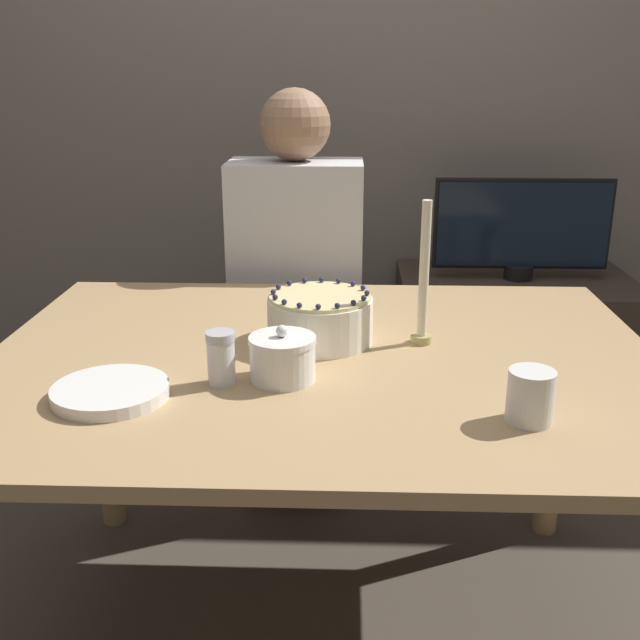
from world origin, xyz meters
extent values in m
plane|color=#4C4238|center=(0.00, 0.00, 0.00)|extent=(12.00, 12.00, 0.00)
cube|color=slate|center=(0.00, 1.40, 1.30)|extent=(8.00, 0.05, 2.60)
cube|color=tan|center=(0.00, 0.00, 0.73)|extent=(1.44, 1.08, 0.03)
cylinder|color=tan|center=(-0.66, 0.48, 0.36)|extent=(0.07, 0.07, 0.72)
cylinder|color=tan|center=(0.66, 0.48, 0.36)|extent=(0.07, 0.07, 0.72)
cylinder|color=white|center=(-0.01, 0.08, 0.80)|extent=(0.23, 0.23, 0.10)
cylinder|color=beige|center=(-0.01, 0.08, 0.85)|extent=(0.22, 0.22, 0.01)
sphere|color=#23284C|center=(0.09, 0.08, 0.86)|extent=(0.01, 0.01, 0.01)
sphere|color=#23284C|center=(0.09, 0.12, 0.86)|extent=(0.01, 0.01, 0.01)
sphere|color=#23284C|center=(0.06, 0.15, 0.86)|extent=(0.01, 0.01, 0.01)
sphere|color=#23284C|center=(0.03, 0.18, 0.86)|extent=(0.01, 0.01, 0.01)
sphere|color=#23284C|center=(-0.01, 0.18, 0.86)|extent=(0.01, 0.01, 0.01)
sphere|color=#23284C|center=(-0.05, 0.18, 0.86)|extent=(0.01, 0.01, 0.01)
sphere|color=#23284C|center=(-0.08, 0.15, 0.86)|extent=(0.01, 0.01, 0.01)
sphere|color=#23284C|center=(-0.10, 0.12, 0.86)|extent=(0.01, 0.01, 0.01)
sphere|color=#23284C|center=(-0.11, 0.08, 0.86)|extent=(0.01, 0.01, 0.01)
sphere|color=#23284C|center=(-0.10, 0.04, 0.86)|extent=(0.01, 0.01, 0.01)
sphere|color=#23284C|center=(-0.08, 0.01, 0.86)|extent=(0.01, 0.01, 0.01)
sphere|color=#23284C|center=(-0.05, -0.01, 0.86)|extent=(0.01, 0.01, 0.01)
sphere|color=#23284C|center=(-0.01, -0.02, 0.86)|extent=(0.01, 0.01, 0.01)
sphere|color=#23284C|center=(0.03, -0.01, 0.86)|extent=(0.01, 0.01, 0.01)
sphere|color=#23284C|center=(0.06, 0.01, 0.86)|extent=(0.01, 0.01, 0.01)
sphere|color=#23284C|center=(0.09, 0.04, 0.86)|extent=(0.01, 0.01, 0.01)
cylinder|color=white|center=(-0.07, -0.14, 0.79)|extent=(0.13, 0.13, 0.08)
cylinder|color=white|center=(-0.07, -0.14, 0.83)|extent=(0.13, 0.13, 0.01)
sphere|color=white|center=(-0.07, -0.14, 0.85)|extent=(0.02, 0.02, 0.02)
cylinder|color=white|center=(-0.19, -0.16, 0.79)|extent=(0.05, 0.05, 0.09)
cylinder|color=silver|center=(-0.19, -0.16, 0.85)|extent=(0.06, 0.06, 0.02)
cylinder|color=white|center=(-0.39, -0.23, 0.75)|extent=(0.22, 0.22, 0.01)
cylinder|color=white|center=(-0.39, -0.23, 0.76)|extent=(0.22, 0.22, 0.01)
cylinder|color=white|center=(-0.39, -0.23, 0.77)|extent=(0.22, 0.22, 0.01)
cylinder|color=tan|center=(0.22, 0.08, 0.76)|extent=(0.05, 0.05, 0.02)
cylinder|color=silver|center=(0.22, 0.08, 0.92)|extent=(0.02, 0.02, 0.30)
cylinder|color=white|center=(0.37, -0.31, 0.80)|extent=(0.08, 0.08, 0.09)
cube|color=#2D2D38|center=(-0.11, 0.74, 0.23)|extent=(0.34, 0.34, 0.45)
cube|color=silver|center=(-0.11, 0.74, 0.76)|extent=(0.40, 0.24, 0.62)
sphere|color=#9E7556|center=(-0.11, 0.74, 1.17)|extent=(0.21, 0.21, 0.21)
cube|color=#382D23|center=(0.66, 1.09, 0.31)|extent=(0.82, 0.53, 0.62)
cylinder|color=black|center=(0.66, 1.09, 0.65)|extent=(0.10, 0.10, 0.05)
cube|color=black|center=(0.66, 1.10, 0.82)|extent=(0.61, 0.02, 0.31)
cube|color=black|center=(0.66, 1.09, 0.82)|extent=(0.59, 0.03, 0.29)
camera|label=1|loc=(0.05, -1.49, 1.33)|focal=42.00mm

